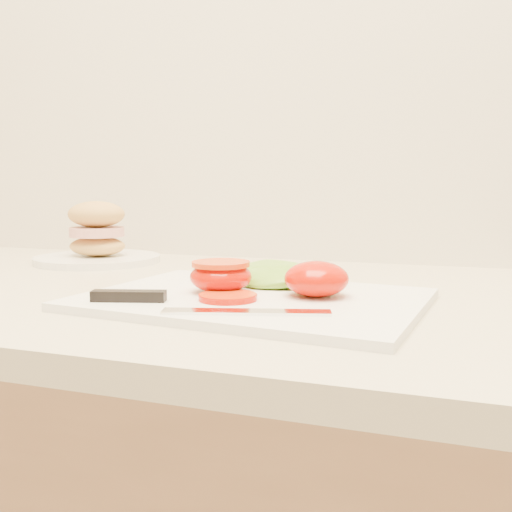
% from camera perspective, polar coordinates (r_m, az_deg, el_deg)
% --- Properties ---
extents(cutting_board, '(0.41, 0.31, 0.01)m').
position_cam_1_polar(cutting_board, '(0.67, -0.28, -4.36)').
color(cutting_board, white).
rests_on(cutting_board, counter).
extents(tomato_half_dome, '(0.07, 0.07, 0.04)m').
position_cam_1_polar(tomato_half_dome, '(0.66, 6.07, -2.27)').
color(tomato_half_dome, red).
rests_on(tomato_half_dome, cutting_board).
extents(tomato_half_cut, '(0.07, 0.07, 0.04)m').
position_cam_1_polar(tomato_half_cut, '(0.68, -3.53, -1.92)').
color(tomato_half_cut, red).
rests_on(tomato_half_cut, cutting_board).
extents(tomato_slice_0, '(0.06, 0.06, 0.01)m').
position_cam_1_polar(tomato_slice_0, '(0.64, -2.83, -4.10)').
color(tomato_slice_0, '#E74414').
rests_on(tomato_slice_0, cutting_board).
extents(lettuce_leaf_0, '(0.16, 0.14, 0.02)m').
position_cam_1_polar(lettuce_leaf_0, '(0.74, 1.22, -1.85)').
color(lettuce_leaf_0, '#7AC233').
rests_on(lettuce_leaf_0, cutting_board).
extents(lettuce_leaf_1, '(0.12, 0.09, 0.02)m').
position_cam_1_polar(lettuce_leaf_1, '(0.73, 4.82, -2.10)').
color(lettuce_leaf_1, '#7AC233').
rests_on(lettuce_leaf_1, cutting_board).
extents(knife, '(0.27, 0.07, 0.01)m').
position_cam_1_polar(knife, '(0.61, -8.39, -4.56)').
color(knife, silver).
rests_on(knife, cutting_board).
extents(sandwich_plate, '(0.22, 0.22, 0.11)m').
position_cam_1_polar(sandwich_plate, '(1.06, -15.59, 1.46)').
color(sandwich_plate, white).
rests_on(sandwich_plate, counter).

